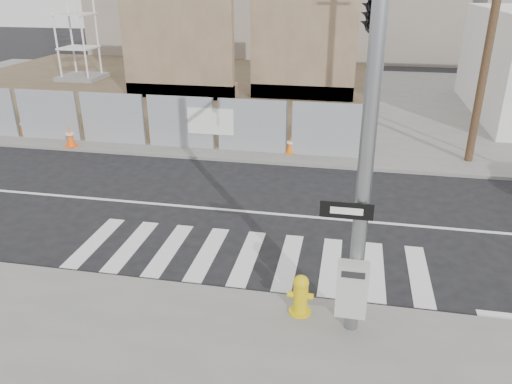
% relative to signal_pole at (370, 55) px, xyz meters
% --- Properties ---
extents(ground, '(100.00, 100.00, 0.00)m').
position_rel_signal_pole_xyz_m(ground, '(-2.49, 2.05, -4.78)').
color(ground, black).
rests_on(ground, ground).
extents(sidewalk_far, '(50.00, 20.00, 0.12)m').
position_rel_signal_pole_xyz_m(sidewalk_far, '(-2.49, 16.05, -4.72)').
color(sidewalk_far, slate).
rests_on(sidewalk_far, ground).
extents(signal_pole, '(0.96, 5.87, 7.00)m').
position_rel_signal_pole_xyz_m(signal_pole, '(0.00, 0.00, 0.00)').
color(signal_pole, gray).
rests_on(signal_pole, sidewalk_near).
extents(chain_link_fence, '(24.60, 0.04, 2.00)m').
position_rel_signal_pole_xyz_m(chain_link_fence, '(-12.49, 7.05, -3.66)').
color(chain_link_fence, gray).
rests_on(chain_link_fence, sidewalk_far).
extents(concrete_wall_left, '(6.00, 1.30, 8.00)m').
position_rel_signal_pole_xyz_m(concrete_wall_left, '(-9.49, 15.13, -1.40)').
color(concrete_wall_left, brown).
rests_on(concrete_wall_left, sidewalk_far).
extents(concrete_wall_right, '(5.50, 1.30, 8.00)m').
position_rel_signal_pole_xyz_m(concrete_wall_right, '(-2.99, 16.13, -1.40)').
color(concrete_wall_right, brown).
rests_on(concrete_wall_right, sidewalk_far).
extents(utility_pole_right, '(1.60, 0.28, 10.00)m').
position_rel_signal_pole_xyz_m(utility_pole_right, '(4.01, 7.55, 0.42)').
color(utility_pole_right, brown).
rests_on(utility_pole_right, sidewalk_far).
extents(fire_hydrant, '(0.52, 0.47, 0.85)m').
position_rel_signal_pole_xyz_m(fire_hydrant, '(-0.99, -2.50, -4.24)').
color(fire_hydrant, '#D6B80B').
rests_on(fire_hydrant, sidewalk_near).
extents(traffic_cone_b, '(0.45, 0.45, 0.69)m').
position_rel_signal_pole_xyz_m(traffic_cone_b, '(-13.80, 7.43, -4.32)').
color(traffic_cone_b, '#FF640D').
rests_on(traffic_cone_b, sidewalk_far).
extents(traffic_cone_c, '(0.47, 0.47, 0.80)m').
position_rel_signal_pole_xyz_m(traffic_cone_c, '(-10.97, 6.27, -4.27)').
color(traffic_cone_c, '#FF520D').
rests_on(traffic_cone_c, sidewalk_far).
extents(traffic_cone_d, '(0.42, 0.42, 0.66)m').
position_rel_signal_pole_xyz_m(traffic_cone_d, '(-2.45, 7.09, -4.34)').
color(traffic_cone_d, orange).
rests_on(traffic_cone_d, sidewalk_far).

